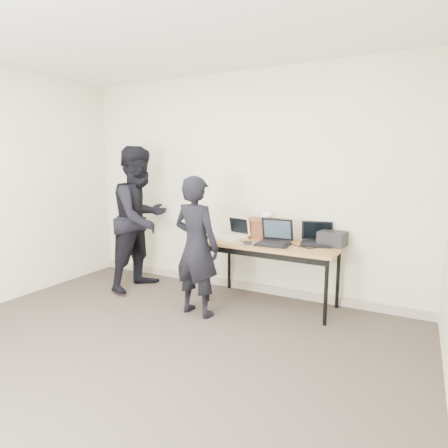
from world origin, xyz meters
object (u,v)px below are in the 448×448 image
Objects in this scene: person_observer at (141,219)px; laptop_right at (316,239)px; laptop_center at (274,239)px; equipment_box at (332,239)px; leather_satchel at (264,228)px; laptop_beige at (233,235)px; person_typist at (196,246)px; desk at (271,249)px.

laptop_right is at bearing -75.72° from person_observer.
equipment_box is (0.59, 0.21, 0.02)m from laptop_center.
leather_satchel is at bearing -70.12° from person_observer.
equipment_box is at bearing -9.54° from laptop_right.
laptop_beige is 1.23m from person_observer.
person_observer is (-1.52, -0.43, 0.06)m from leather_satchel.
equipment_box is (0.81, -0.04, -0.05)m from leather_satchel.
leather_satchel is (0.31, 0.21, 0.08)m from laptop_beige.
person_typist reaches higher than laptop_right.
leather_satchel is 0.25× the size of person_typist.
laptop_center is (0.53, -0.04, 0.01)m from laptop_beige.
desk is 5.48× the size of equipment_box.
person_typist is at bearing -106.69° from person_observer.
laptop_right is at bearing -177.51° from equipment_box.
desk is 0.50m from laptop_beige.
laptop_right is 0.17m from equipment_box.
laptop_beige is 0.38m from leather_satchel.
laptop_right is 0.64m from leather_satchel.
person_observer reaches higher than equipment_box.
leather_satchel is (-0.64, 0.04, 0.07)m from laptop_right.
laptop_center is at bearing -79.96° from person_observer.
laptop_center is 1.00× the size of leather_satchel.
laptop_right is at bearing -136.76° from person_typist.
person_observer reaches higher than laptop_center.
leather_satchel is at bearing 48.54° from laptop_beige.
laptop_center is 1.75m from person_observer.
desk is at bearing -128.40° from person_typist.
person_typist is (-0.65, -0.59, -0.04)m from laptop_center.
person_observer reaches higher than laptop_right.
equipment_box is (0.17, 0.01, 0.02)m from laptop_right.
person_observer is (-1.21, -0.22, 0.14)m from laptop_beige.
laptop_center reaches higher than desk.
person_typist is at bearing -147.04° from equipment_box.
laptop_right is (0.42, 0.21, -0.01)m from laptop_center.
laptop_center reaches higher than laptop_right.
laptop_beige is (-0.49, 0.02, 0.11)m from desk.
laptop_center reaches higher than equipment_box.
person_typist reaches higher than desk.
laptop_beige reaches higher than desk.
leather_satchel is 0.81m from equipment_box.
laptop_beige is 0.96m from laptop_right.
laptop_right is 1.06× the size of leather_satchel.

